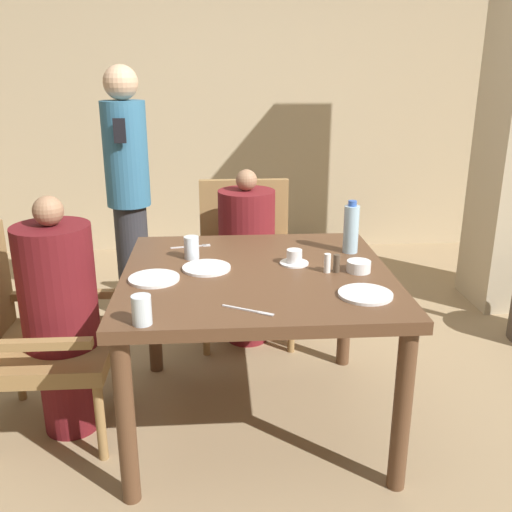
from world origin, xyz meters
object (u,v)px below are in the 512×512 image
plate_dessert_center (207,268)px  bowl_small (359,266)px  chair_left_side (27,332)px  teacup_with_saucer (294,258)px  plate_main_left (365,294)px  chair_far_side (246,255)px  standing_host (128,188)px  diner_in_left_chair (61,316)px  plate_main_right (154,279)px  water_bottle (351,228)px  glass_tall_mid (142,310)px  glass_tall_near (192,248)px  diner_in_far_chair (247,256)px

plate_dessert_center → bowl_small: (0.65, -0.07, 0.02)m
chair_left_side → plate_dessert_center: chair_left_side is taller
chair_left_side → plate_dessert_center: size_ratio=4.35×
teacup_with_saucer → plate_dessert_center: bearing=-173.8°
plate_main_left → teacup_with_saucer: 0.44m
chair_far_side → teacup_with_saucer: bearing=-79.1°
chair_far_side → bowl_small: 1.12m
standing_host → bowl_small: 1.70m
chair_far_side → plate_main_left: size_ratio=4.35×
standing_host → bowl_small: size_ratio=15.41×
diner_in_left_chair → chair_far_side: size_ratio=1.18×
plate_dessert_center → bowl_small: 0.65m
plate_main_right → teacup_with_saucer: (0.60, 0.16, 0.02)m
chair_left_side → plate_dessert_center: 0.82m
chair_left_side → teacup_with_saucer: chair_left_side is taller
standing_host → water_bottle: size_ratio=6.37×
teacup_with_saucer → glass_tall_mid: (-0.59, -0.57, 0.03)m
plate_main_left → plate_dessert_center: bearing=150.8°
plate_main_left → diner_in_left_chair: bearing=166.3°
chair_left_side → standing_host: size_ratio=0.58×
standing_host → plate_dessert_center: standing_host is taller
plate_main_left → glass_tall_near: size_ratio=2.02×
plate_dessert_center → diner_in_far_chair: bearing=74.6°
standing_host → teacup_with_saucer: 1.45m
bowl_small → glass_tall_mid: glass_tall_mid is taller
diner_in_left_chair → bowl_small: 1.29m
diner_in_left_chair → plate_main_right: 0.46m
diner_in_left_chair → chair_far_side: (0.84, 0.97, -0.07)m
plate_main_right → water_bottle: 0.94m
teacup_with_saucer → glass_tall_mid: 0.83m
chair_left_side → standing_host: 1.31m
plate_main_right → plate_dessert_center: bearing=28.4°
diner_in_far_chair → plate_main_right: size_ratio=4.91×
diner_in_left_chair → standing_host: 1.27m
glass_tall_near → glass_tall_mid: same height
plate_main_right → teacup_with_saucer: 0.62m
water_bottle → chair_far_side: bearing=121.7°
plate_main_right → plate_dessert_center: size_ratio=1.00×
plate_dessert_center → glass_tall_mid: size_ratio=2.02×
glass_tall_mid → plate_main_right: bearing=90.4°
chair_far_side → teacup_with_saucer: chair_far_side is taller
diner_in_far_chair → teacup_with_saucer: (0.17, -0.74, 0.23)m
water_bottle → diner_in_far_chair: bearing=127.7°
chair_far_side → teacup_with_saucer: size_ratio=7.12×
chair_far_side → diner_in_far_chair: (-0.00, -0.15, 0.05)m
teacup_with_saucer → glass_tall_near: glass_tall_near is taller
teacup_with_saucer → diner_in_far_chair: bearing=103.0°
diner_in_left_chair → diner_in_far_chair: size_ratio=1.05×
chair_left_side → diner_in_left_chair: (0.15, 0.00, 0.07)m
water_bottle → glass_tall_mid: (-0.88, -0.73, -0.06)m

